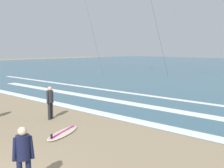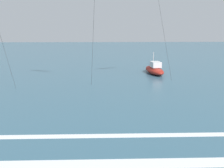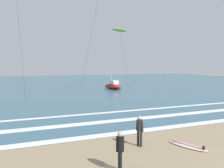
{
  "view_description": "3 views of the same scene",
  "coord_description": "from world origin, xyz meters",
  "views": [
    {
      "loc": [
        6.4,
        -1.94,
        3.38
      ],
      "look_at": [
        -3.04,
        8.7,
        1.5
      ],
      "focal_mm": 42.96,
      "sensor_mm": 36.0,
      "label": 1
    },
    {
      "loc": [
        -0.65,
        0.34,
        6.07
      ],
      "look_at": [
        -0.28,
        12.35,
        3.37
      ],
      "focal_mm": 42.23,
      "sensor_mm": 36.0,
      "label": 2
    },
    {
      "loc": [
        -9.85,
        -4.55,
        4.16
      ],
      "look_at": [
        -2.9,
        12.43,
        2.7
      ],
      "focal_mm": 36.33,
      "sensor_mm": 36.0,
      "label": 3
    }
  ],
  "objects": [
    {
      "name": "ocean_surface",
      "position": [
        0.0,
        52.53,
        0.01
      ],
      "size": [
        140.0,
        90.0,
        0.01
      ],
      "primitive_type": "cube",
      "color": "#386075",
      "rests_on": "ground"
    },
    {
      "name": "wave_foam_shoreline",
      "position": [
        1.05,
        7.93,
        0.01
      ],
      "size": [
        38.74,
        0.75,
        0.01
      ],
      "primitive_type": "cube",
      "color": "white",
      "rests_on": "ocean_surface"
    },
    {
      "name": "wave_foam_mid_break",
      "position": [
        1.22,
        11.0,
        0.01
      ],
      "size": [
        39.26,
        0.87,
        0.01
      ],
      "primitive_type": "cube",
      "color": "white",
      "rests_on": "ocean_surface"
    },
    {
      "name": "wave_foam_outer_break",
      "position": [
        -1.6,
        14.07,
        0.01
      ],
      "size": [
        46.85,
        0.54,
        0.01
      ],
      "primitive_type": "cube",
      "color": "white",
      "rests_on": "ocean_surface"
    },
    {
      "name": "surfer_left_near",
      "position": [
        -6.29,
        3.33,
        0.96
      ],
      "size": [
        0.35,
        0.48,
        1.6
      ],
      "color": "black",
      "rests_on": "ground"
    },
    {
      "name": "surfer_foreground_main",
      "position": [
        -4.19,
        5.52,
        0.96
      ],
      "size": [
        0.32,
        0.51,
        1.6
      ],
      "color": "#232328",
      "rests_on": "ground"
    },
    {
      "name": "surfboard_right_spare",
      "position": [
        -1.92,
        4.48,
        0.05
      ],
      "size": [
        1.33,
        2.17,
        0.25
      ],
      "color": "beige",
      "rests_on": "ground"
    },
    {
      "name": "kite_lime_high_right",
      "position": [
        4.64,
        27.73,
        9.6
      ],
      "size": [
        3.93,
        2.28,
        9.86
      ],
      "color": "#70C628",
      "rests_on": "ground"
    },
    {
      "name": "offshore_boat",
      "position": [
        5.79,
        33.16,
        0.55
      ],
      "size": [
        2.37,
        5.38,
        2.7
      ],
      "color": "maroon",
      "rests_on": "ground"
    }
  ]
}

